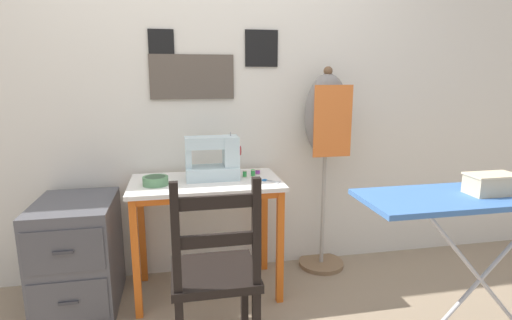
% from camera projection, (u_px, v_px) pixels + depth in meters
% --- Properties ---
extents(ground_plane, '(14.00, 14.00, 0.00)m').
position_uv_depth(ground_plane, '(213.00, 312.00, 2.33)').
color(ground_plane, gray).
extents(wall_back, '(10.00, 0.07, 2.55)m').
position_uv_depth(wall_back, '(200.00, 88.00, 2.61)').
color(wall_back, silver).
rests_on(wall_back, ground_plane).
extents(sewing_table, '(0.91, 0.51, 0.73)m').
position_uv_depth(sewing_table, '(207.00, 199.00, 2.43)').
color(sewing_table, silver).
rests_on(sewing_table, ground_plane).
extents(sewing_machine, '(0.34, 0.17, 0.29)m').
position_uv_depth(sewing_machine, '(215.00, 159.00, 2.43)').
color(sewing_machine, silver).
rests_on(sewing_machine, sewing_table).
extents(fabric_bowl, '(0.15, 0.15, 0.05)m').
position_uv_depth(fabric_bowl, '(155.00, 181.00, 2.32)').
color(fabric_bowl, '#56895B').
rests_on(fabric_bowl, sewing_table).
extents(scissors, '(0.10, 0.10, 0.01)m').
position_uv_depth(scissors, '(268.00, 181.00, 2.41)').
color(scissors, silver).
rests_on(scissors, sewing_table).
extents(thread_spool_near_machine, '(0.03, 0.03, 0.04)m').
position_uv_depth(thread_spool_near_machine, '(245.00, 174.00, 2.50)').
color(thread_spool_near_machine, green).
rests_on(thread_spool_near_machine, sewing_table).
extents(thread_spool_mid_table, '(0.03, 0.03, 0.04)m').
position_uv_depth(thread_spool_mid_table, '(253.00, 173.00, 2.52)').
color(thread_spool_mid_table, green).
rests_on(thread_spool_mid_table, sewing_table).
extents(thread_spool_far_edge, '(0.04, 0.04, 0.03)m').
position_uv_depth(thread_spool_far_edge, '(258.00, 172.00, 2.58)').
color(thread_spool_far_edge, purple).
rests_on(thread_spool_far_edge, sewing_table).
extents(wooden_chair, '(0.40, 0.38, 0.94)m').
position_uv_depth(wooden_chair, '(215.00, 275.00, 1.85)').
color(wooden_chair, black).
rests_on(wooden_chair, ground_plane).
extents(filing_cabinet, '(0.43, 0.57, 0.65)m').
position_uv_depth(filing_cabinet, '(78.00, 255.00, 2.34)').
color(filing_cabinet, '#4C4C51').
rests_on(filing_cabinet, ground_plane).
extents(dress_form, '(0.32, 0.32, 1.41)m').
position_uv_depth(dress_form, '(326.00, 129.00, 2.69)').
color(dress_form, '#846647').
rests_on(dress_form, ground_plane).
extents(ironing_board, '(1.22, 0.37, 0.84)m').
position_uv_depth(ironing_board, '(490.00, 202.00, 1.81)').
color(ironing_board, '#3D6BAD').
rests_on(ironing_board, ground_plane).
extents(storage_box, '(0.22, 0.12, 0.09)m').
position_uv_depth(storage_box, '(491.00, 184.00, 1.78)').
color(storage_box, beige).
rests_on(storage_box, ironing_board).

